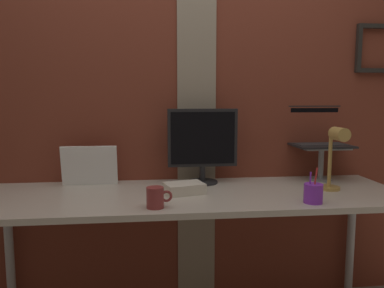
% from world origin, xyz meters
% --- Properties ---
extents(brick_wall_back, '(3.54, 0.16, 2.34)m').
position_xyz_m(brick_wall_back, '(0.00, 0.44, 1.17)').
color(brick_wall_back, brown).
rests_on(brick_wall_back, ground_plane).
extents(desk, '(2.24, 0.70, 0.78)m').
position_xyz_m(desk, '(0.02, 0.03, 0.71)').
color(desk, beige).
rests_on(desk, ground_plane).
extents(monitor, '(0.41, 0.18, 0.44)m').
position_xyz_m(monitor, '(0.10, 0.26, 1.03)').
color(monitor, black).
rests_on(monitor, desk).
extents(laptop_stand, '(0.28, 0.22, 0.21)m').
position_xyz_m(laptop_stand, '(0.83, 0.26, 0.92)').
color(laptop_stand, gray).
rests_on(laptop_stand, desk).
extents(laptop, '(0.34, 0.27, 0.25)m').
position_xyz_m(laptop, '(0.83, 0.33, 1.05)').
color(laptop, black).
rests_on(laptop, laptop_stand).
extents(whiteboard_panel, '(0.31, 0.05, 0.23)m').
position_xyz_m(whiteboard_panel, '(-0.56, 0.28, 0.89)').
color(whiteboard_panel, white).
rests_on(whiteboard_panel, desk).
extents(desk_lamp, '(0.12, 0.20, 0.35)m').
position_xyz_m(desk_lamp, '(0.77, -0.02, 1.00)').
color(desk_lamp, tan).
rests_on(desk_lamp, desk).
extents(pen_cup, '(0.09, 0.09, 0.17)m').
position_xyz_m(pen_cup, '(0.57, -0.22, 0.83)').
color(pen_cup, purple).
rests_on(pen_cup, desk).
extents(coffee_mug, '(0.12, 0.08, 0.10)m').
position_xyz_m(coffee_mug, '(-0.18, -0.22, 0.83)').
color(coffee_mug, maroon).
rests_on(coffee_mug, desk).
extents(paper_clutter_stack, '(0.23, 0.19, 0.05)m').
position_xyz_m(paper_clutter_stack, '(-0.03, 0.03, 0.81)').
color(paper_clutter_stack, silver).
rests_on(paper_clutter_stack, desk).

